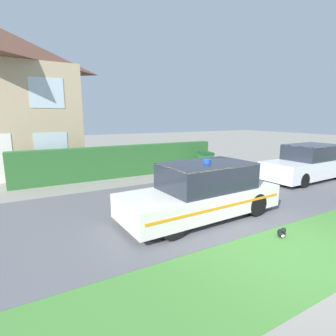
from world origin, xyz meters
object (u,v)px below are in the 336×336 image
(police_car, at_px, (202,191))
(cat, at_px, (282,233))
(neighbour_car_near, at_px, (308,163))
(wheelie_bin, at_px, (206,162))
(house_left, at_px, (2,100))

(police_car, xyz_separation_m, cat, (0.82, -1.99, -0.63))
(cat, xyz_separation_m, neighbour_car_near, (5.99, 3.25, 0.64))
(cat, distance_m, wheelie_bin, 7.38)
(police_car, height_order, house_left, house_left)
(police_car, relative_size, neighbour_car_near, 1.01)
(cat, height_order, house_left, house_left)
(police_car, relative_size, house_left, 0.65)
(neighbour_car_near, relative_size, wheelie_bin, 4.35)
(cat, bearing_deg, wheelie_bin, -177.48)
(wheelie_bin, bearing_deg, house_left, 159.55)
(police_car, distance_m, wheelie_bin, 6.09)
(neighbour_car_near, relative_size, house_left, 0.64)
(cat, relative_size, house_left, 0.04)
(police_car, xyz_separation_m, wheelie_bin, (3.80, 4.75, -0.22))
(neighbour_car_near, height_order, wheelie_bin, neighbour_car_near)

